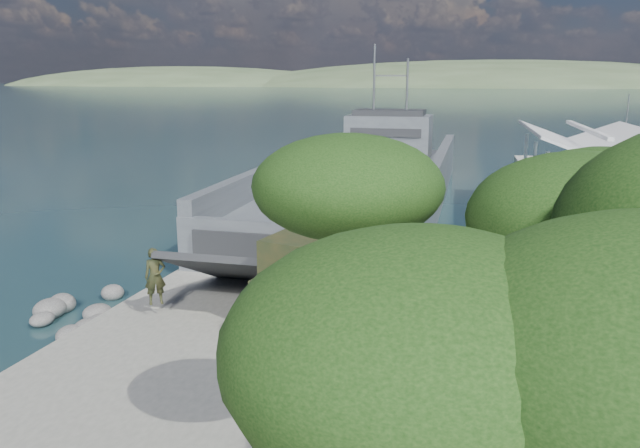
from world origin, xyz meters
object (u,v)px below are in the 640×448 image
(landing_craft, at_px, (364,191))
(overhang_tree, at_px, (589,246))
(pier, at_px, (584,196))
(soldier, at_px, (156,288))
(sailboat_far, at_px, (620,176))
(military_truck, at_px, (350,246))

(landing_craft, distance_m, overhang_tree, 32.54)
(pier, height_order, soldier, pier)
(pier, distance_m, sailboat_far, 17.49)
(military_truck, xyz_separation_m, sailboat_far, (16.05, 32.46, -2.05))
(landing_craft, distance_m, military_truck, 18.67)
(landing_craft, bearing_deg, soldier, -97.89)
(landing_craft, relative_size, overhang_tree, 4.54)
(landing_craft, height_order, soldier, landing_craft)
(pier, bearing_deg, military_truck, -122.91)
(sailboat_far, bearing_deg, military_truck, -106.48)
(soldier, relative_size, overhang_tree, 0.22)
(pier, xyz_separation_m, landing_craft, (-12.56, 2.49, -0.68))
(pier, xyz_separation_m, sailboat_far, (5.71, 16.48, -1.23))
(landing_craft, height_order, military_truck, landing_craft)
(pier, distance_m, military_truck, 19.05)
(pier, relative_size, military_truck, 5.08)
(pier, height_order, landing_craft, landing_craft)
(sailboat_far, distance_m, overhang_tree, 47.04)
(soldier, height_order, sailboat_far, sailboat_far)
(pier, xyz_separation_m, military_truck, (-10.34, -15.98, 0.82))
(sailboat_far, bearing_deg, pier, -99.27)
(military_truck, bearing_deg, landing_craft, 110.85)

